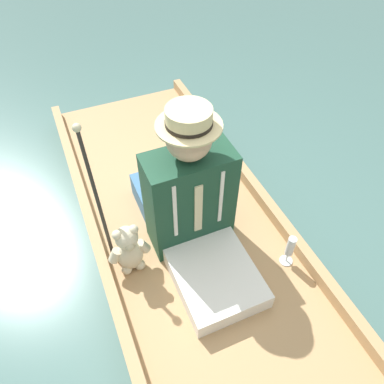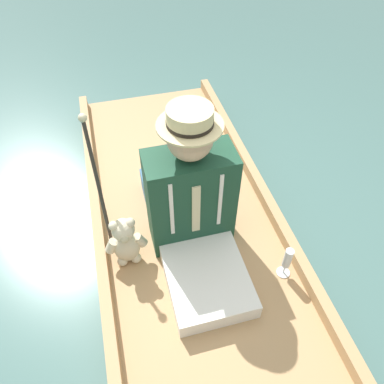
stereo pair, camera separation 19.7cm
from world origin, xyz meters
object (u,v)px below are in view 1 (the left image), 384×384
object	(u,v)px
seated_person	(195,207)
wine_glass	(290,248)
walking_cane	(94,187)
teddy_bear	(129,250)

from	to	relation	value
seated_person	wine_glass	xyz separation A→B (m)	(-0.44, 0.32, -0.21)
walking_cane	seated_person	bearing A→B (deg)	156.07
seated_person	walking_cane	bearing A→B (deg)	-22.84
teddy_bear	walking_cane	distance (m)	0.40
walking_cane	teddy_bear	bearing A→B (deg)	111.23
teddy_bear	walking_cane	size ratio (longest dim) A/B	0.41
seated_person	teddy_bear	xyz separation A→B (m)	(0.39, 0.00, -0.18)
wine_glass	walking_cane	world-z (taller)	walking_cane
teddy_bear	walking_cane	world-z (taller)	walking_cane
teddy_bear	wine_glass	bearing A→B (deg)	158.97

